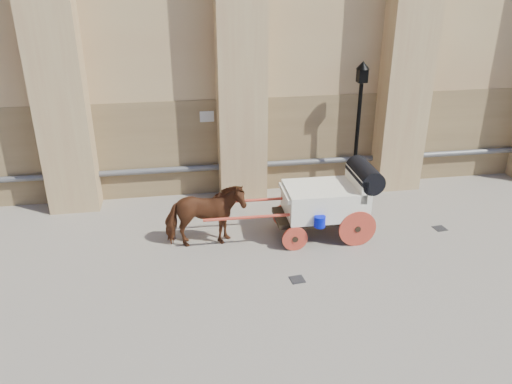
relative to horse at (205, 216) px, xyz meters
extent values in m
plane|color=gray|center=(2.36, -0.68, -0.84)|extent=(90.00, 90.00, 0.00)
cube|color=olive|center=(4.36, 3.47, 0.66)|extent=(44.00, 0.35, 3.00)
cylinder|color=#59595B|center=(4.36, 3.20, 0.06)|extent=(42.00, 0.18, 0.18)
cube|color=beige|center=(0.36, 3.29, 1.66)|extent=(0.42, 0.04, 0.32)
imported|color=#562B1B|center=(0.00, 0.00, 0.00)|extent=(2.03, 0.98, 1.69)
cube|color=black|center=(3.02, 0.06, -0.25)|extent=(2.40, 1.12, 0.13)
cube|color=white|center=(3.12, 0.05, 0.18)|extent=(2.07, 1.38, 0.76)
cube|color=white|center=(3.94, 0.04, 0.62)|extent=(0.18, 1.35, 0.59)
cube|color=white|center=(2.21, 0.07, 0.45)|extent=(0.40, 1.20, 0.11)
cylinder|color=black|center=(4.15, 0.04, 0.83)|extent=(0.63, 1.36, 0.61)
cylinder|color=#C23C28|center=(3.82, -0.63, -0.36)|extent=(0.97, 0.08, 0.97)
cylinder|color=#C23C28|center=(3.84, 0.71, -0.36)|extent=(0.97, 0.08, 0.97)
cylinder|color=#C23C28|center=(2.20, -0.60, -0.52)|extent=(0.65, 0.07, 0.65)
cylinder|color=#C23C28|center=(2.22, 0.74, -0.52)|extent=(0.65, 0.07, 0.65)
cylinder|color=#C23C28|center=(1.22, -0.40, 0.08)|extent=(2.60, 0.12, 0.08)
cylinder|color=#C23C28|center=(1.24, 0.57, 0.08)|extent=(2.60, 0.12, 0.08)
cylinder|color=#0310D1|center=(2.79, -0.70, -0.03)|extent=(0.28, 0.28, 0.28)
cylinder|color=black|center=(4.82, 2.54, 0.90)|extent=(0.12, 0.12, 3.49)
cone|color=black|center=(4.82, 2.54, -0.67)|extent=(0.35, 0.35, 0.35)
cube|color=black|center=(4.82, 2.54, 2.88)|extent=(0.27, 0.27, 0.41)
cone|color=black|center=(4.82, 2.54, 3.17)|extent=(0.39, 0.39, 0.23)
cube|color=black|center=(1.95, -1.91, -0.84)|extent=(0.35, 0.35, 0.01)
cube|color=black|center=(6.41, -0.14, -0.84)|extent=(0.35, 0.35, 0.01)
camera|label=1|loc=(-0.54, -11.25, 5.66)|focal=35.00mm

